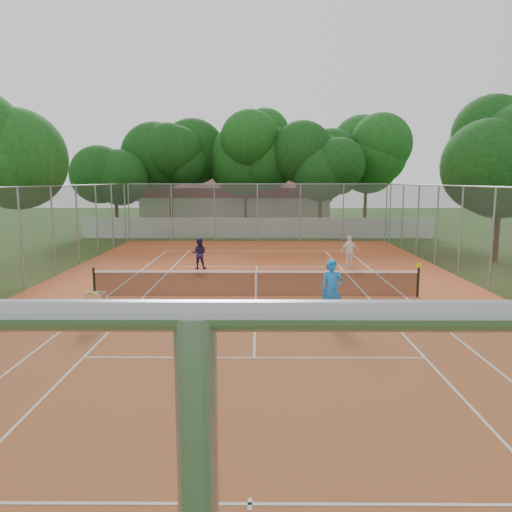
{
  "coord_description": "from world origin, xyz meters",
  "views": [
    {
      "loc": [
        0.12,
        -17.89,
        4.25
      ],
      "look_at": [
        0.0,
        1.5,
        1.3
      ],
      "focal_mm": 35.0,
      "sensor_mm": 36.0,
      "label": 1
    }
  ],
  "objects_px": {
    "player_far_left": "(199,253)",
    "ball_hopper": "(96,307)",
    "player_far_right": "(349,251)",
    "clubhouse": "(236,202)",
    "player_near": "(332,290)",
    "tennis_net": "(256,283)"
  },
  "relations": [
    {
      "from": "player_far_left",
      "to": "ball_hopper",
      "type": "distance_m",
      "value": 9.67
    },
    {
      "from": "tennis_net",
      "to": "player_near",
      "type": "xyz_separation_m",
      "value": [
        2.32,
        -3.17,
        0.45
      ]
    },
    {
      "from": "player_far_right",
      "to": "ball_hopper",
      "type": "height_order",
      "value": "player_far_right"
    },
    {
      "from": "player_near",
      "to": "tennis_net",
      "type": "bearing_deg",
      "value": 119.92
    },
    {
      "from": "player_far_right",
      "to": "ball_hopper",
      "type": "xyz_separation_m",
      "value": [
        -9.24,
        -9.92,
        -0.26
      ]
    },
    {
      "from": "tennis_net",
      "to": "player_near",
      "type": "height_order",
      "value": "player_near"
    },
    {
      "from": "player_near",
      "to": "player_far_right",
      "type": "height_order",
      "value": "player_near"
    },
    {
      "from": "player_far_right",
      "to": "tennis_net",
      "type": "bearing_deg",
      "value": 45.11
    },
    {
      "from": "clubhouse",
      "to": "ball_hopper",
      "type": "bearing_deg",
      "value": -94.71
    },
    {
      "from": "tennis_net",
      "to": "ball_hopper",
      "type": "distance_m",
      "value": 5.93
    },
    {
      "from": "clubhouse",
      "to": "player_near",
      "type": "relative_size",
      "value": 8.73
    },
    {
      "from": "player_far_right",
      "to": "player_far_left",
      "type": "bearing_deg",
      "value": -5.53
    },
    {
      "from": "clubhouse",
      "to": "player_far_left",
      "type": "distance_m",
      "value": 23.21
    },
    {
      "from": "tennis_net",
      "to": "player_near",
      "type": "relative_size",
      "value": 6.32
    },
    {
      "from": "player_far_left",
      "to": "player_far_right",
      "type": "relative_size",
      "value": 0.95
    },
    {
      "from": "clubhouse",
      "to": "player_near",
      "type": "height_order",
      "value": "clubhouse"
    },
    {
      "from": "tennis_net",
      "to": "player_far_left",
      "type": "xyz_separation_m",
      "value": [
        -2.77,
        5.85,
        0.25
      ]
    },
    {
      "from": "player_near",
      "to": "player_far_left",
      "type": "height_order",
      "value": "player_near"
    },
    {
      "from": "ball_hopper",
      "to": "tennis_net",
      "type": "bearing_deg",
      "value": 57.91
    },
    {
      "from": "tennis_net",
      "to": "ball_hopper",
      "type": "bearing_deg",
      "value": -142.26
    },
    {
      "from": "player_near",
      "to": "ball_hopper",
      "type": "distance_m",
      "value": 7.04
    },
    {
      "from": "tennis_net",
      "to": "clubhouse",
      "type": "distance_m",
      "value": 29.12
    }
  ]
}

